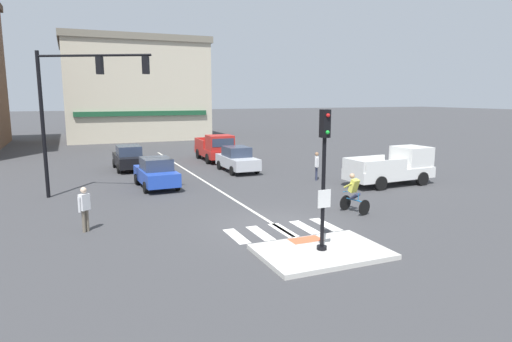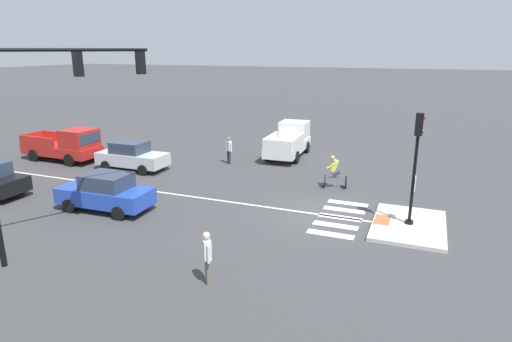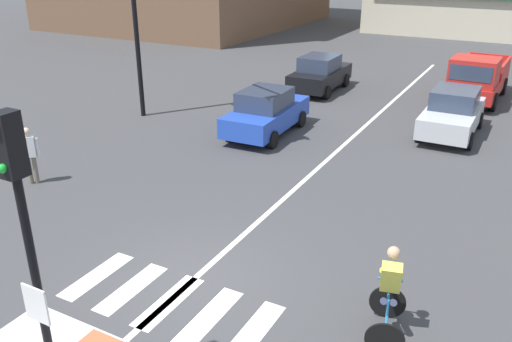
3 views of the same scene
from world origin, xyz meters
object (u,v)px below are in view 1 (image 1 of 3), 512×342
at_px(car_black_westbound_distant, 129,158).
at_px(pickup_truck_white_cross_right, 396,167).
at_px(traffic_light_mast, 74,97).
at_px(car_silver_eastbound_far, 237,159).
at_px(pedestrian_waiting_far_side, 317,164).
at_px(car_blue_westbound_far, 156,173).
at_px(cyclist, 354,192).
at_px(pickup_truck_red_eastbound_distant, 216,148).
at_px(pedestrian_at_curb_left, 84,206).
at_px(signal_pole, 324,167).

distance_m(car_black_westbound_distant, pickup_truck_white_cross_right, 17.17).
height_order(traffic_light_mast, car_silver_eastbound_far, traffic_light_mast).
xyz_separation_m(car_silver_eastbound_far, pedestrian_waiting_far_side, (3.24, -4.68, 0.17)).
distance_m(traffic_light_mast, pedestrian_waiting_far_side, 13.54).
height_order(car_blue_westbound_far, cyclist, cyclist).
distance_m(car_silver_eastbound_far, pickup_truck_red_eastbound_distant, 5.00).
bearing_deg(traffic_light_mast, car_silver_eastbound_far, 23.62).
relative_size(traffic_light_mast, car_black_westbound_distant, 1.70).
relative_size(cyclist, pedestrian_at_curb_left, 1.01).
bearing_deg(traffic_light_mast, pickup_truck_white_cross_right, -11.06).
distance_m(cyclist, pedestrian_at_curb_left, 10.75).
bearing_deg(pickup_truck_white_cross_right, car_silver_eastbound_far, 132.00).
bearing_deg(pedestrian_waiting_far_side, pickup_truck_white_cross_right, -38.70).
bearing_deg(pedestrian_waiting_far_side, car_black_westbound_distant, 139.84).
bearing_deg(car_silver_eastbound_far, car_black_westbound_distant, 151.45).
bearing_deg(car_silver_eastbound_far, signal_pole, -100.86).
relative_size(pickup_truck_white_cross_right, cyclist, 3.09).
bearing_deg(traffic_light_mast, cyclist, -34.75).
bearing_deg(traffic_light_mast, car_black_westbound_distant, 67.35).
bearing_deg(pedestrian_waiting_far_side, signal_pole, -119.93).
bearing_deg(signal_pole, car_silver_eastbound_far, 79.14).
distance_m(car_blue_westbound_far, car_silver_eastbound_far, 6.62).
bearing_deg(car_silver_eastbound_far, pedestrian_waiting_far_side, -55.27).
relative_size(car_black_westbound_distant, pickup_truck_white_cross_right, 0.80).
distance_m(traffic_light_mast, pickup_truck_white_cross_right, 17.20).
distance_m(car_blue_westbound_far, pickup_truck_red_eastbound_distant, 10.06).
distance_m(pickup_truck_white_cross_right, cyclist, 7.14).
bearing_deg(pickup_truck_white_cross_right, car_black_westbound_distant, 140.22).
height_order(car_black_westbound_distant, pedestrian_at_curb_left, pedestrian_at_curb_left).
distance_m(car_silver_eastbound_far, pedestrian_at_curb_left, 14.00).
bearing_deg(signal_pole, pickup_truck_red_eastbound_distant, 81.40).
bearing_deg(car_blue_westbound_far, pickup_truck_red_eastbound_distant, 53.48).
height_order(pickup_truck_red_eastbound_distant, cyclist, pickup_truck_red_eastbound_distant).
xyz_separation_m(signal_pole, car_blue_westbound_far, (-2.89, 12.37, -1.97)).
distance_m(traffic_light_mast, car_black_westbound_distant, 9.35).
height_order(cyclist, pedestrian_at_curb_left, cyclist).
bearing_deg(car_blue_westbound_far, car_black_westbound_distant, 95.36).
height_order(pickup_truck_white_cross_right, pedestrian_waiting_far_side, pickup_truck_white_cross_right).
distance_m(pedestrian_at_curb_left, pedestrian_waiting_far_side, 14.03).
distance_m(car_blue_westbound_far, pedestrian_at_curb_left, 7.99).
height_order(traffic_light_mast, car_black_westbound_distant, traffic_light_mast).
xyz_separation_m(pickup_truck_red_eastbound_distant, cyclist, (0.80, -16.63, -0.11)).
height_order(car_silver_eastbound_far, pickup_truck_red_eastbound_distant, pickup_truck_red_eastbound_distant).
distance_m(car_silver_eastbound_far, pedestrian_waiting_far_side, 5.69).
xyz_separation_m(signal_pole, cyclist, (3.90, 3.82, -1.91)).
bearing_deg(car_black_westbound_distant, pedestrian_at_curb_left, -103.35).
xyz_separation_m(signal_pole, traffic_light_mast, (-6.76, 11.21, 2.08)).
distance_m(car_silver_eastbound_far, cyclist, 11.68).
xyz_separation_m(cyclist, pedestrian_waiting_far_side, (2.31, 6.96, 0.11)).
height_order(pickup_truck_red_eastbound_distant, pedestrian_at_curb_left, pickup_truck_red_eastbound_distant).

